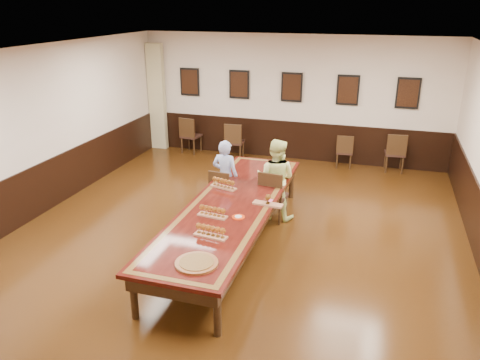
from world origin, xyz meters
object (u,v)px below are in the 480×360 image
(carved_platter, at_px, (197,263))
(conference_table, at_px, (231,211))
(chair_man, at_px, (223,191))
(spare_chair_d, at_px, (395,152))
(spare_chair_c, at_px, (344,151))
(spare_chair_b, at_px, (235,141))
(chair_woman, at_px, (273,195))
(person_woman, at_px, (276,179))
(spare_chair_a, at_px, (191,135))
(person_man, at_px, (225,176))

(carved_platter, bearing_deg, conference_table, 95.11)
(chair_man, distance_m, spare_chair_d, 4.79)
(spare_chair_c, relative_size, carved_platter, 1.35)
(spare_chair_b, height_order, carved_platter, spare_chair_b)
(chair_woman, bearing_deg, conference_table, 74.03)
(spare_chair_c, xyz_separation_m, spare_chair_d, (1.21, 0.04, 0.06))
(person_woman, height_order, conference_table, person_woman)
(spare_chair_a, bearing_deg, chair_man, 129.44)
(carved_platter, bearing_deg, chair_woman, 84.90)
(chair_man, distance_m, spare_chair_b, 3.42)
(spare_chair_a, height_order, spare_chair_b, spare_chair_a)
(chair_woman, relative_size, conference_table, 0.20)
(spare_chair_b, xyz_separation_m, spare_chair_c, (2.84, 0.18, -0.06))
(spare_chair_a, bearing_deg, spare_chair_b, 179.61)
(spare_chair_c, distance_m, carved_platter, 6.77)
(spare_chair_c, bearing_deg, spare_chair_d, 176.90)
(spare_chair_a, relative_size, spare_chair_b, 1.02)
(spare_chair_b, relative_size, person_woman, 0.63)
(chair_man, distance_m, spare_chair_c, 4.04)
(person_man, xyz_separation_m, conference_table, (0.54, -1.27, -0.12))
(person_woman, xyz_separation_m, conference_table, (-0.47, -1.28, -0.17))
(chair_woman, xyz_separation_m, spare_chair_b, (-1.84, 3.31, -0.01))
(spare_chair_a, bearing_deg, spare_chair_d, -171.78)
(chair_woman, relative_size, spare_chair_c, 1.17)
(spare_chair_d, bearing_deg, person_man, 42.17)
(spare_chair_c, distance_m, conference_table, 4.90)
(chair_man, xyz_separation_m, conference_table, (0.55, -1.17, 0.15))
(chair_woman, bearing_deg, carved_platter, 90.19)
(spare_chair_d, height_order, person_woman, person_woman)
(spare_chair_a, distance_m, conference_table, 5.41)
(chair_woman, distance_m, spare_chair_b, 3.79)
(spare_chair_b, xyz_separation_m, spare_chair_d, (4.05, 0.23, -0.00))
(chair_woman, xyz_separation_m, conference_table, (-0.46, -1.17, 0.11))
(chair_man, bearing_deg, chair_woman, -173.67)
(spare_chair_a, bearing_deg, carved_platter, 121.29)
(conference_table, height_order, carved_platter, carved_platter)
(chair_woman, height_order, spare_chair_b, chair_woman)
(person_man, distance_m, person_woman, 1.01)
(spare_chair_a, height_order, carved_platter, spare_chair_a)
(chair_woman, distance_m, conference_table, 1.27)
(spare_chair_b, height_order, conference_table, spare_chair_b)
(chair_man, bearing_deg, spare_chair_b, -69.87)
(spare_chair_b, height_order, person_man, person_man)
(chair_woman, distance_m, spare_chair_c, 3.64)
(person_man, relative_size, carved_platter, 2.30)
(person_woman, bearing_deg, spare_chair_a, -41.66)
(spare_chair_c, bearing_deg, spare_chair_b, -1.41)
(spare_chair_a, relative_size, spare_chair_d, 1.02)
(spare_chair_d, height_order, conference_table, spare_chair_d)
(person_woman, bearing_deg, chair_woman, 90.00)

